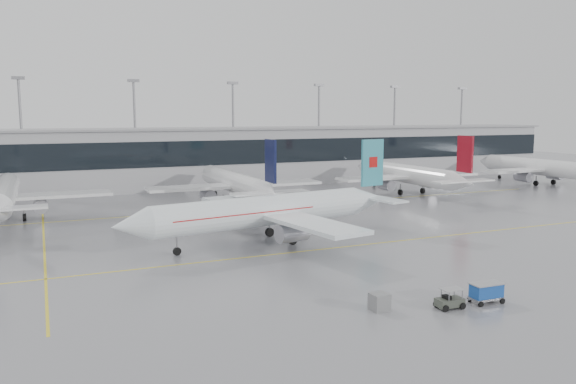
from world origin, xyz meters
name	(u,v)px	position (x,y,z in m)	size (l,w,h in m)	color
ground	(330,248)	(0.00, 0.00, 0.00)	(320.00, 320.00, 0.00)	gray
taxi_line_main	(330,248)	(0.00, 0.00, 0.01)	(120.00, 0.25, 0.01)	yellow
taxi_line_north	(243,208)	(0.00, 30.00, 0.01)	(120.00, 0.25, 0.01)	yellow
taxi_line_cross	(44,245)	(-30.00, 15.00, 0.01)	(0.25, 60.00, 0.01)	yellow
terminal	(193,158)	(0.00, 62.00, 6.00)	(180.00, 15.00, 12.00)	#A3A3A7
terminal_glass	(203,153)	(0.00, 54.45, 7.50)	(180.00, 0.20, 5.00)	black
terminal_roof	(193,129)	(0.00, 62.00, 12.20)	(182.00, 16.00, 0.40)	gray
light_masts	(186,123)	(0.00, 68.00, 13.34)	(156.40, 1.00, 22.60)	gray
air_canada_jet	(272,211)	(-4.79, 5.90, 3.79)	(37.49, 30.54, 11.91)	white
parked_jet_b	(3,195)	(-35.00, 33.69, 3.71)	(29.64, 36.96, 11.72)	white
parked_jet_c	(236,183)	(0.00, 33.69, 3.71)	(29.64, 36.96, 11.72)	white
parked_jet_d	(408,175)	(35.00, 33.69, 3.71)	(29.64, 36.96, 11.72)	white
parked_jet_e	(541,168)	(70.00, 33.69, 3.71)	(29.64, 36.96, 11.72)	white
baggage_tug	(450,301)	(-0.85, -21.54, 0.56)	(3.27, 1.44, 1.58)	#3B4037
baggage_cart	(486,291)	(2.74, -21.68, 0.98)	(2.77, 1.62, 1.67)	gray
gse_unit	(379,302)	(-6.19, -19.70, 0.68)	(1.37, 1.27, 1.37)	gray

